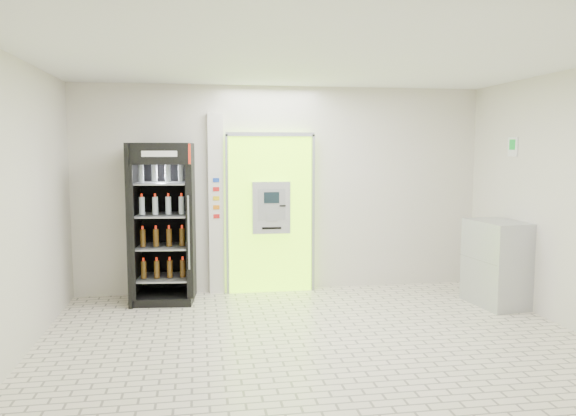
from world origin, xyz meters
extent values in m
plane|color=beige|center=(0.00, 0.00, 0.00)|extent=(6.00, 6.00, 0.00)
plane|color=silver|center=(0.00, 2.50, 1.50)|extent=(6.00, 0.00, 6.00)
plane|color=silver|center=(0.00, -2.50, 1.50)|extent=(6.00, 0.00, 6.00)
plane|color=silver|center=(-3.00, 0.00, 1.50)|extent=(0.00, 5.00, 5.00)
plane|color=white|center=(0.00, 0.00, 3.00)|extent=(6.00, 6.00, 0.00)
cube|color=#A0FF14|center=(-0.20, 2.43, 1.15)|extent=(1.20, 0.12, 2.30)
cube|color=gray|center=(-0.20, 2.36, 2.30)|extent=(1.28, 0.04, 0.06)
cube|color=gray|center=(-0.83, 2.36, 1.15)|extent=(0.04, 0.04, 2.30)
cube|color=gray|center=(0.43, 2.36, 1.15)|extent=(0.04, 0.04, 2.30)
cube|color=black|center=(-0.10, 2.38, 0.50)|extent=(0.62, 0.01, 0.67)
cube|color=black|center=(-0.54, 2.38, 1.98)|extent=(0.22, 0.01, 0.18)
cube|color=#ABADB3|center=(-0.20, 2.32, 1.25)|extent=(0.55, 0.12, 0.75)
cube|color=black|center=(-0.20, 2.25, 1.40)|extent=(0.22, 0.01, 0.16)
cube|color=gray|center=(-0.20, 2.25, 1.12)|extent=(0.16, 0.01, 0.12)
cube|color=black|center=(-0.04, 2.25, 1.28)|extent=(0.09, 0.01, 0.02)
cube|color=black|center=(-0.20, 2.25, 0.96)|extent=(0.28, 0.01, 0.03)
cube|color=silver|center=(-0.98, 2.45, 1.30)|extent=(0.22, 0.10, 2.60)
cube|color=#193FB2|center=(-0.98, 2.40, 1.65)|extent=(0.09, 0.01, 0.06)
cube|color=red|center=(-0.98, 2.40, 1.52)|extent=(0.09, 0.01, 0.06)
cube|color=yellow|center=(-0.98, 2.40, 1.39)|extent=(0.09, 0.01, 0.06)
cube|color=orange|center=(-0.98, 2.40, 1.26)|extent=(0.09, 0.01, 0.06)
cube|color=red|center=(-0.98, 2.40, 1.13)|extent=(0.09, 0.01, 0.06)
cube|color=black|center=(-1.72, 2.12, 1.09)|extent=(0.88, 0.81, 2.17)
cube|color=black|center=(-1.72, 2.46, 1.09)|extent=(0.82, 0.13, 2.17)
cube|color=red|center=(-1.72, 1.75, 2.03)|extent=(0.79, 0.08, 0.26)
cube|color=white|center=(-1.72, 1.75, 2.03)|extent=(0.45, 0.05, 0.08)
cube|color=black|center=(-1.72, 2.12, 0.05)|extent=(0.88, 0.81, 0.11)
cylinder|color=gray|center=(-1.37, 1.73, 1.00)|extent=(0.03, 0.03, 0.98)
cube|color=gray|center=(-1.72, 2.12, 0.33)|extent=(0.74, 0.69, 0.02)
cube|color=gray|center=(-1.72, 2.12, 0.76)|extent=(0.74, 0.69, 0.02)
cube|color=gray|center=(-1.72, 2.12, 1.19)|extent=(0.74, 0.69, 0.02)
cube|color=gray|center=(-1.72, 2.12, 1.63)|extent=(0.74, 0.69, 0.02)
cube|color=#ABADB3|center=(2.71, 1.19, 0.57)|extent=(0.66, 0.91, 1.14)
cube|color=gray|center=(2.42, 1.19, 0.63)|extent=(0.10, 0.83, 0.01)
cube|color=white|center=(2.99, 1.40, 2.12)|extent=(0.02, 0.22, 0.26)
cube|color=#0D972A|center=(2.98, 1.40, 2.15)|extent=(0.00, 0.14, 0.14)
camera|label=1|loc=(-1.24, -5.65, 2.09)|focal=35.00mm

